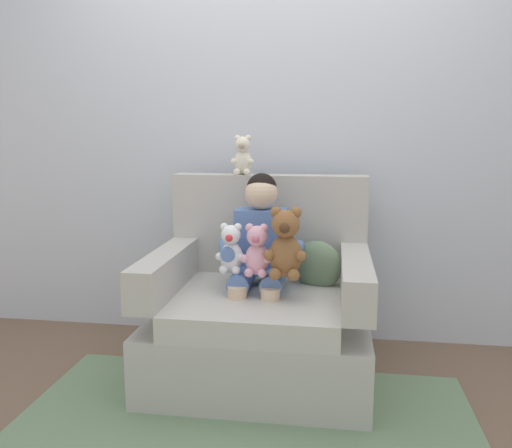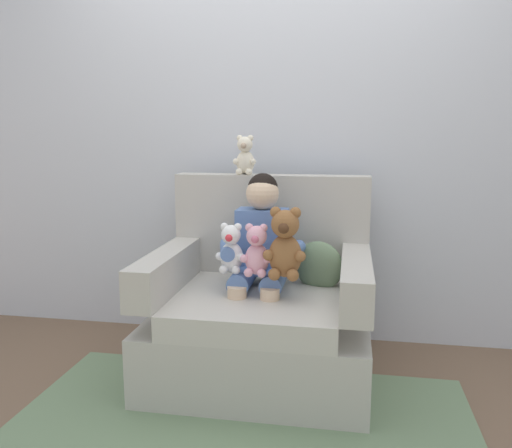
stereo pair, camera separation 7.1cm
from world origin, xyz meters
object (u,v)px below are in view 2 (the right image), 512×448
(seated_child, at_px, (260,247))
(plush_white, at_px, (231,249))
(armchair, at_px, (262,314))
(plush_brown, at_px, (285,245))
(plush_cream_on_backrest, at_px, (245,156))
(throw_pillow, at_px, (319,266))
(plush_pink, at_px, (256,251))

(seated_child, bearing_deg, plush_white, -126.11)
(armchair, relative_size, plush_brown, 3.19)
(armchair, bearing_deg, plush_white, -141.74)
(plush_brown, xyz_separation_m, plush_cream_on_backrest, (-0.29, 0.49, 0.39))
(throw_pillow, bearing_deg, armchair, -156.12)
(plush_brown, distance_m, plush_pink, 0.15)
(seated_child, bearing_deg, armchair, -59.66)
(armchair, xyz_separation_m, plush_pink, (-0.00, -0.14, 0.36))
(seated_child, bearing_deg, plush_pink, -80.19)
(seated_child, relative_size, throw_pillow, 3.17)
(plush_pink, xyz_separation_m, throw_pillow, (0.28, 0.27, -0.13))
(armchair, distance_m, plush_white, 0.40)
(plush_cream_on_backrest, xyz_separation_m, throw_pillow, (0.43, -0.21, -0.55))
(throw_pillow, bearing_deg, plush_brown, -116.47)
(plush_pink, height_order, plush_cream_on_backrest, plush_cream_on_backrest)
(plush_white, height_order, throw_pillow, plush_white)
(seated_child, distance_m, throw_pillow, 0.33)
(seated_child, xyz_separation_m, plush_cream_on_backrest, (-0.14, 0.31, 0.44))
(plush_white, distance_m, plush_pink, 0.14)
(plush_brown, relative_size, plush_cream_on_backrest, 1.54)
(armchair, height_order, plush_white, armchair)
(plush_pink, bearing_deg, armchair, 104.95)
(plush_brown, xyz_separation_m, plush_white, (-0.27, 0.06, -0.04))
(seated_child, height_order, throw_pillow, seated_child)
(seated_child, xyz_separation_m, plush_pink, (0.01, -0.17, 0.01))
(armchair, height_order, plush_cream_on_backrest, plush_cream_on_backrest)
(plush_brown, bearing_deg, throw_pillow, 46.78)
(plush_white, height_order, plush_cream_on_backrest, plush_cream_on_backrest)
(plush_brown, height_order, throw_pillow, plush_brown)
(armchair, height_order, seated_child, seated_child)
(seated_child, height_order, plush_white, seated_child)
(seated_child, xyz_separation_m, plush_white, (-0.12, -0.13, 0.01))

